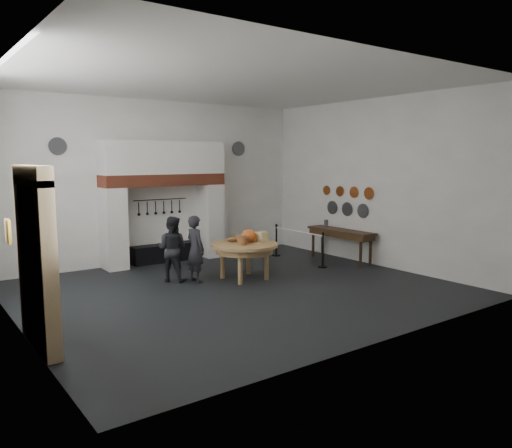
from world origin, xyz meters
TOP-DOWN VIEW (x-y plane):
  - floor at (0.00, 0.00)m, footprint 9.00×8.00m
  - ceiling at (0.00, 0.00)m, footprint 9.00×8.00m
  - wall_back at (0.00, 4.00)m, footprint 9.00×0.02m
  - wall_front at (0.00, -4.00)m, footprint 9.00×0.02m
  - wall_left at (-4.50, 0.00)m, footprint 0.02×8.00m
  - wall_right at (4.50, 0.00)m, footprint 0.02×8.00m
  - chimney_pier_left at (-1.48, 3.65)m, footprint 0.55×0.70m
  - chimney_pier_right at (1.48, 3.65)m, footprint 0.55×0.70m
  - hearth_brick_band at (0.00, 3.65)m, footprint 3.50×0.72m
  - chimney_hood at (0.00, 3.65)m, footprint 3.50×0.70m
  - iron_range at (0.00, 3.72)m, footprint 1.90×0.45m
  - utensil_rail at (0.00, 3.92)m, footprint 1.60×0.02m
  - door_recess at (-4.47, -1.00)m, footprint 0.04×1.10m
  - door_jamb_near at (-4.38, -1.70)m, footprint 0.22×0.30m
  - door_jamb_far at (-4.38, -0.30)m, footprint 0.22×0.30m
  - door_lintel at (-4.38, -1.00)m, footprint 0.22×1.70m
  - wall_plaque at (-4.45, 0.80)m, footprint 0.05×0.34m
  - work_table at (0.66, 0.71)m, footprint 1.89×1.89m
  - pumpkin at (0.86, 0.81)m, footprint 0.36×0.36m
  - cheese_block_big at (1.16, 0.66)m, footprint 0.22×0.22m
  - cheese_block_small at (1.14, 0.96)m, footprint 0.18×0.18m
  - wicker_basket at (0.51, 0.56)m, footprint 0.37×0.37m
  - bread_loaf at (0.56, 1.06)m, footprint 0.31×0.18m
  - visitor_near at (-0.43, 1.17)m, footprint 0.43×0.61m
  - visitor_far at (-0.83, 1.57)m, footprint 0.93×0.96m
  - side_table at (4.10, 0.88)m, footprint 0.55×2.20m
  - pewter_jug at (4.10, 1.48)m, footprint 0.12×0.12m
  - copper_pan_a at (4.46, 0.20)m, footprint 0.03×0.34m
  - copper_pan_b at (4.46, 0.75)m, footprint 0.03×0.32m
  - copper_pan_c at (4.46, 1.30)m, footprint 0.03×0.30m
  - copper_pan_d at (4.46, 1.85)m, footprint 0.03×0.28m
  - pewter_plate_left at (4.46, 0.40)m, footprint 0.03×0.40m
  - pewter_plate_mid at (4.46, 1.00)m, footprint 0.03×0.40m
  - pewter_plate_right at (4.46, 1.60)m, footprint 0.03×0.40m
  - pewter_plate_back_left at (-2.70, 3.96)m, footprint 0.44×0.03m
  - pewter_plate_back_right at (2.70, 3.96)m, footprint 0.44×0.03m
  - barrier_post_near at (3.09, 0.54)m, footprint 0.05×0.05m
  - barrier_post_far at (3.09, 2.54)m, footprint 0.05×0.05m
  - barrier_rope at (3.09, 1.54)m, footprint 0.04×2.00m

SIDE VIEW (x-z plane):
  - floor at x=0.00m, z-range -0.01..0.01m
  - iron_range at x=0.00m, z-range 0.00..0.50m
  - barrier_post_near at x=3.09m, z-range 0.00..0.90m
  - barrier_post_far at x=3.09m, z-range 0.00..0.90m
  - visitor_far at x=-0.83m, z-range 0.00..1.55m
  - visitor_near at x=-0.43m, z-range 0.00..1.58m
  - work_table at x=0.66m, z-range 0.80..0.88m
  - barrier_rope at x=3.09m, z-range 0.83..0.87m
  - side_table at x=4.10m, z-range 0.84..0.90m
  - bread_loaf at x=0.56m, z-range 0.87..1.01m
  - cheese_block_small at x=1.14m, z-range 0.88..1.07m
  - wicker_basket at x=0.51m, z-range 0.88..1.09m
  - cheese_block_big at x=1.16m, z-range 0.88..1.11m
  - pewter_jug at x=4.10m, z-range 0.90..1.12m
  - pumpkin at x=0.86m, z-range 0.88..1.18m
  - chimney_pier_left at x=-1.48m, z-range 0.00..2.15m
  - chimney_pier_right at x=1.48m, z-range 0.00..2.15m
  - door_recess at x=-4.47m, z-range 0.00..2.50m
  - door_jamb_near at x=-4.38m, z-range 0.00..2.60m
  - door_jamb_far at x=-4.38m, z-range 0.00..2.60m
  - pewter_plate_left at x=4.46m, z-range 1.25..1.65m
  - pewter_plate_mid at x=4.46m, z-range 1.25..1.65m
  - pewter_plate_right at x=4.46m, z-range 1.25..1.65m
  - wall_plaque at x=-4.45m, z-range 1.38..1.82m
  - utensil_rail at x=0.00m, z-range 1.74..1.76m
  - copper_pan_b at x=4.46m, z-range 1.79..2.11m
  - copper_pan_d at x=4.46m, z-range 1.81..2.09m
  - copper_pan_a at x=4.46m, z-range 1.78..2.12m
  - copper_pan_c at x=4.46m, z-range 1.80..2.10m
  - wall_back at x=0.00m, z-range 0.00..4.50m
  - wall_front at x=0.00m, z-range 0.00..4.50m
  - wall_left at x=-4.50m, z-range 0.00..4.50m
  - wall_right at x=4.50m, z-range 0.00..4.50m
  - hearth_brick_band at x=0.00m, z-range 2.15..2.47m
  - door_lintel at x=-4.38m, z-range 2.50..2.80m
  - chimney_hood at x=0.00m, z-range 2.47..3.37m
  - pewter_plate_back_left at x=-2.70m, z-range 2.98..3.42m
  - pewter_plate_back_right at x=2.70m, z-range 2.98..3.42m
  - ceiling at x=0.00m, z-range 4.49..4.51m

